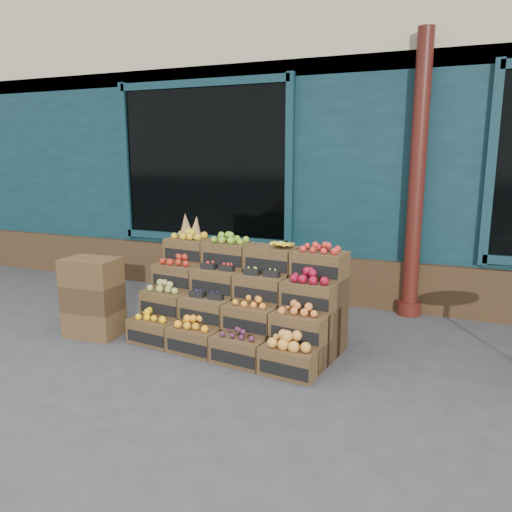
% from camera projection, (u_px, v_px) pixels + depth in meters
% --- Properties ---
extents(ground, '(60.00, 60.00, 0.00)m').
position_uv_depth(ground, '(246.00, 363.00, 4.54)').
color(ground, '#3A3A3C').
rests_on(ground, ground).
extents(shop_facade, '(12.00, 6.24, 4.80)m').
position_uv_depth(shop_facade, '(365.00, 123.00, 8.67)').
color(shop_facade, '#0E2A31').
rests_on(shop_facade, ground).
extents(crate_display, '(2.09, 1.19, 1.25)m').
position_uv_depth(crate_display, '(239.00, 306.00, 4.97)').
color(crate_display, '#49351D').
rests_on(crate_display, ground).
extents(spare_crates, '(0.58, 0.42, 0.82)m').
position_uv_depth(spare_crates, '(93.00, 297.00, 5.17)').
color(spare_crates, '#49351D').
rests_on(spare_crates, ground).
extents(shopkeeper, '(0.74, 0.50, 2.00)m').
position_uv_depth(shopkeeper, '(231.00, 213.00, 7.49)').
color(shopkeeper, '#1C652E').
rests_on(shopkeeper, ground).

